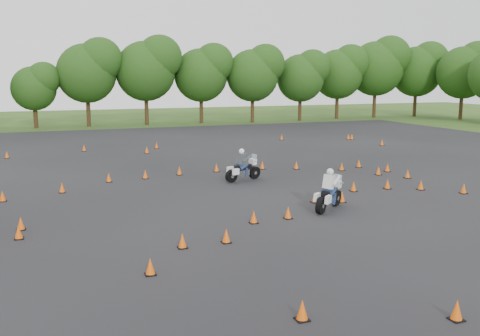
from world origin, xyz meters
name	(u,v)px	position (x,y,z in m)	size (l,w,h in m)	color
ground	(276,214)	(0.00, 0.00, 0.00)	(140.00, 140.00, 0.00)	#2D5119
asphalt_pad	(226,185)	(0.00, 6.00, 0.01)	(62.00, 62.00, 0.00)	black
treeline	(150,82)	(2.15, 35.11, 4.71)	(87.28, 32.30, 10.90)	#1E4012
traffic_cones	(230,183)	(0.00, 5.37, 0.23)	(36.02, 33.12, 0.45)	#E65609
rider_grey	(243,164)	(1.23, 6.83, 0.86)	(2.20, 0.68, 1.70)	#393C3F
rider_white	(329,189)	(2.27, -0.12, 0.88)	(2.26, 0.69, 1.74)	silver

